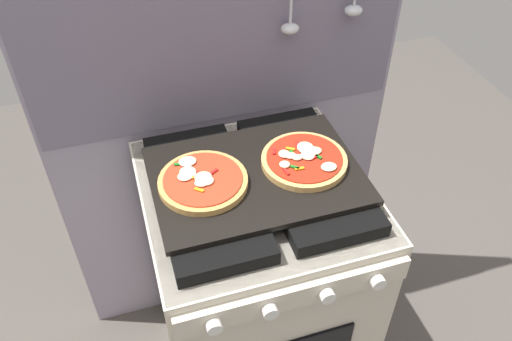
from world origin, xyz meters
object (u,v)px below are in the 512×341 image
stove (256,282)px  pizza_right (304,159)px  baking_tray (256,176)px  pizza_left (203,181)px

stove → pizza_right: pizza_right is taller
baking_tray → pizza_left: pizza_left is taller
pizza_left → pizza_right: 0.27m
stove → pizza_right: 0.50m
stove → pizza_right: bearing=1.4°
stove → pizza_left: bearing=179.9°
baking_tray → pizza_right: 0.13m
baking_tray → pizza_left: 0.14m
baking_tray → pizza_right: pizza_right is taller
stove → pizza_right: (0.13, 0.00, 0.48)m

